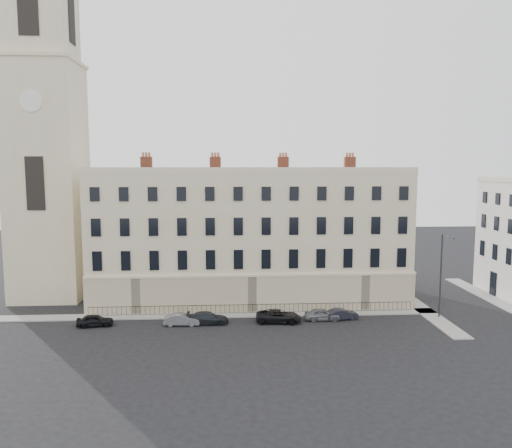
% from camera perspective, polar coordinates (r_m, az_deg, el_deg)
% --- Properties ---
extents(ground, '(160.00, 160.00, 0.00)m').
position_cam_1_polar(ground, '(50.49, 6.91, -11.80)').
color(ground, black).
rests_on(ground, ground).
extents(terrace, '(36.22, 12.22, 17.00)m').
position_cam_1_polar(terrace, '(59.71, -0.72, -1.47)').
color(terrace, beige).
rests_on(terrace, ground).
extents(church_tower, '(8.00, 8.13, 44.00)m').
position_cam_1_polar(church_tower, '(64.66, -22.88, 8.56)').
color(church_tower, beige).
rests_on(church_tower, ground).
extents(pavement_terrace, '(48.00, 2.00, 0.12)m').
position_cam_1_polar(pavement_terrace, '(54.46, -4.65, -10.32)').
color(pavement_terrace, gray).
rests_on(pavement_terrace, ground).
extents(pavement_east_return, '(2.00, 24.00, 0.12)m').
position_cam_1_polar(pavement_east_return, '(61.36, 17.69, -8.66)').
color(pavement_east_return, gray).
rests_on(pavement_east_return, ground).
extents(pavement_adjacent, '(2.00, 20.00, 0.12)m').
position_cam_1_polar(pavement_adjacent, '(67.28, 25.10, -7.63)').
color(pavement_adjacent, gray).
rests_on(pavement_adjacent, ground).
extents(railings, '(35.00, 0.04, 0.96)m').
position_cam_1_polar(railings, '(54.76, -0.40, -9.66)').
color(railings, black).
rests_on(railings, ground).
extents(car_a, '(3.71, 1.88, 1.21)m').
position_cam_1_polar(car_a, '(53.19, -17.93, -10.43)').
color(car_a, black).
rests_on(car_a, ground).
extents(car_b, '(3.63, 1.38, 1.18)m').
position_cam_1_polar(car_b, '(51.57, -8.45, -10.74)').
color(car_b, slate).
rests_on(car_b, ground).
extents(car_c, '(4.23, 1.75, 1.22)m').
position_cam_1_polar(car_c, '(51.66, -5.54, -10.64)').
color(car_c, black).
rests_on(car_c, ground).
extents(car_d, '(4.83, 2.59, 1.29)m').
position_cam_1_polar(car_d, '(51.95, 2.61, -10.48)').
color(car_d, black).
rests_on(car_d, ground).
extents(car_e, '(3.68, 1.53, 1.25)m').
position_cam_1_polar(car_e, '(53.01, 7.59, -10.20)').
color(car_e, slate).
rests_on(car_e, ground).
extents(car_f, '(3.60, 1.72, 1.14)m').
position_cam_1_polar(car_f, '(53.58, 9.76, -10.12)').
color(car_f, black).
rests_on(car_f, ground).
extents(streetlamp, '(0.71, 1.88, 8.90)m').
position_cam_1_polar(streetlamp, '(55.68, 20.45, -5.17)').
color(streetlamp, '#2D2E32').
rests_on(streetlamp, ground).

